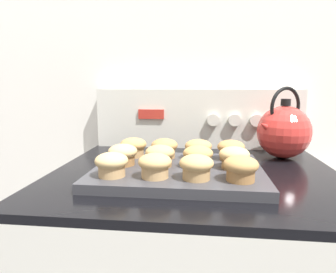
% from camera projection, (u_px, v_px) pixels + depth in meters
% --- Properties ---
extents(wall_back, '(8.00, 0.05, 2.40)m').
position_uv_depth(wall_back, '(199.00, 56.00, 1.06)').
color(wall_back, white).
rests_on(wall_back, ground_plane).
extents(control_panel, '(0.71, 0.07, 0.20)m').
position_uv_depth(control_panel, '(198.00, 118.00, 1.05)').
color(control_panel, silver).
rests_on(control_panel, stove_range).
extents(muffin_pan, '(0.40, 0.31, 0.02)m').
position_uv_depth(muffin_pan, '(178.00, 171.00, 0.72)').
color(muffin_pan, '#38383D').
rests_on(muffin_pan, stove_range).
extents(muffin_r0_c0, '(0.07, 0.07, 0.05)m').
position_uv_depth(muffin_r0_c0, '(112.00, 164.00, 0.64)').
color(muffin_r0_c0, tan).
rests_on(muffin_r0_c0, muffin_pan).
extents(muffin_r0_c1, '(0.07, 0.07, 0.05)m').
position_uv_depth(muffin_r0_c1, '(155.00, 165.00, 0.64)').
color(muffin_r0_c1, tan).
rests_on(muffin_r0_c1, muffin_pan).
extents(muffin_r0_c2, '(0.07, 0.07, 0.05)m').
position_uv_depth(muffin_r0_c2, '(196.00, 166.00, 0.62)').
color(muffin_r0_c2, tan).
rests_on(muffin_r0_c2, muffin_pan).
extents(muffin_r0_c3, '(0.07, 0.07, 0.05)m').
position_uv_depth(muffin_r0_c3, '(241.00, 168.00, 0.61)').
color(muffin_r0_c3, olive).
rests_on(muffin_r0_c3, muffin_pan).
extents(muffin_r1_c0, '(0.07, 0.07, 0.05)m').
position_uv_depth(muffin_r1_c0, '(123.00, 154.00, 0.74)').
color(muffin_r1_c0, olive).
rests_on(muffin_r1_c0, muffin_pan).
extents(muffin_r1_c1, '(0.07, 0.07, 0.05)m').
position_uv_depth(muffin_r1_c1, '(160.00, 155.00, 0.72)').
color(muffin_r1_c1, '#A37A4C').
rests_on(muffin_r1_c1, muffin_pan).
extents(muffin_r1_c2, '(0.07, 0.07, 0.05)m').
position_uv_depth(muffin_r1_c2, '(198.00, 156.00, 0.72)').
color(muffin_r1_c2, '#A37A4C').
rests_on(muffin_r1_c2, muffin_pan).
extents(muffin_r1_c3, '(0.07, 0.07, 0.05)m').
position_uv_depth(muffin_r1_c3, '(234.00, 157.00, 0.70)').
color(muffin_r1_c3, '#A37A4C').
rests_on(muffin_r1_c3, muffin_pan).
extents(muffin_r2_c0, '(0.07, 0.07, 0.05)m').
position_uv_depth(muffin_r2_c0, '(133.00, 147.00, 0.82)').
color(muffin_r2_c0, tan).
rests_on(muffin_r2_c0, muffin_pan).
extents(muffin_r2_c1, '(0.07, 0.07, 0.05)m').
position_uv_depth(muffin_r2_c1, '(164.00, 148.00, 0.81)').
color(muffin_r2_c1, '#A37A4C').
rests_on(muffin_r2_c1, muffin_pan).
extents(muffin_r2_c2, '(0.07, 0.07, 0.05)m').
position_uv_depth(muffin_r2_c2, '(198.00, 149.00, 0.80)').
color(muffin_r2_c2, '#A37A4C').
rests_on(muffin_r2_c2, muffin_pan).
extents(muffin_r2_c3, '(0.07, 0.07, 0.05)m').
position_uv_depth(muffin_r2_c3, '(231.00, 149.00, 0.79)').
color(muffin_r2_c3, tan).
rests_on(muffin_r2_c3, muffin_pan).
extents(tea_kettle, '(0.18, 0.16, 0.21)m').
position_uv_depth(tea_kettle, '(284.00, 131.00, 0.89)').
color(tea_kettle, red).
rests_on(tea_kettle, stove_range).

